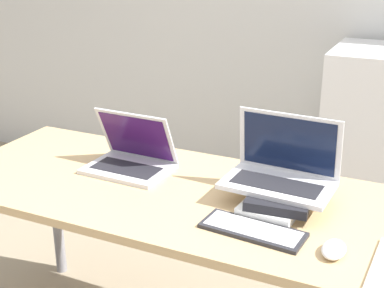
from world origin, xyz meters
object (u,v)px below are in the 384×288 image
laptop_left (131,158)px  mini_fridge (382,150)px  laptop_on_books (281,171)px  mouse (334,249)px  book_stack (279,198)px  wireless_keyboard (253,230)px

laptop_left → mini_fridge: mini_fridge is taller
laptop_left → laptop_on_books: bearing=-1.6°
laptop_on_books → mouse: (0.23, -0.26, -0.09)m
book_stack → mouse: 0.31m
laptop_left → book_stack: 0.60m
wireless_keyboard → mini_fridge: (0.23, 1.45, -0.22)m
laptop_left → mini_fridge: (0.81, 1.19, -0.26)m
laptop_on_books → laptop_left: bearing=178.4°
laptop_on_books → mini_fridge: mini_fridge is taller
laptop_on_books → mouse: laptop_on_books is taller
mouse → mini_fridge: (-0.01, 1.47, -0.23)m
book_stack → wireless_keyboard: (-0.02, -0.20, -0.02)m
book_stack → mouse: (0.22, -0.22, -0.02)m
laptop_on_books → mini_fridge: (0.22, 1.21, -0.32)m
laptop_left → wireless_keyboard: size_ratio=0.99×
book_stack → wireless_keyboard: size_ratio=0.91×
laptop_left → mouse: size_ratio=2.93×
book_stack → laptop_on_books: 0.09m
laptop_on_books → mouse: bearing=-48.4°
wireless_keyboard → laptop_left: bearing=156.0°
book_stack → mini_fridge: bearing=80.6°
mouse → mini_fridge: 1.48m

